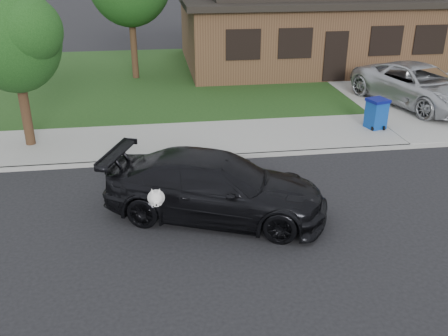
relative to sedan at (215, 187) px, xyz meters
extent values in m
plane|color=black|center=(2.55, -0.33, -0.71)|extent=(120.00, 120.00, 0.00)
cube|color=gray|center=(2.55, 4.67, -0.65)|extent=(60.00, 3.00, 0.12)
cube|color=gray|center=(2.55, 3.17, -0.65)|extent=(60.00, 0.12, 0.12)
cube|color=#193814|center=(2.55, 12.67, -0.65)|extent=(60.00, 13.00, 0.13)
cube|color=gray|center=(8.55, 9.67, -0.64)|extent=(4.50, 13.00, 0.14)
imported|color=black|center=(0.01, 0.00, 0.00)|extent=(5.29, 3.60, 1.42)
ellipsoid|color=white|center=(-1.30, -0.90, 0.28)|extent=(0.34, 0.40, 0.30)
sphere|color=white|center=(-1.30, -1.13, 0.38)|extent=(0.26, 0.26, 0.26)
cube|color=white|center=(-1.30, -1.25, 0.34)|extent=(0.09, 0.12, 0.08)
sphere|color=black|center=(-1.30, -1.31, 0.34)|extent=(0.04, 0.04, 0.04)
cone|color=white|center=(-1.37, -1.08, 0.52)|extent=(0.11, 0.11, 0.14)
cone|color=white|center=(-1.24, -1.08, 0.52)|extent=(0.11, 0.11, 0.14)
imported|color=#AFB1B7|center=(8.41, 6.92, 0.16)|extent=(3.87, 5.75, 1.46)
cube|color=navy|center=(5.86, 4.75, -0.16)|extent=(0.66, 0.66, 0.87)
cube|color=#080F61|center=(5.86, 4.75, 0.33)|extent=(0.72, 0.72, 0.10)
cylinder|color=black|center=(5.66, 4.48, -0.52)|extent=(0.08, 0.14, 0.14)
cylinder|color=black|center=(6.05, 4.48, -0.52)|extent=(0.08, 0.14, 0.14)
cube|color=#422B1C|center=(6.55, 14.67, 0.92)|extent=(12.00, 8.00, 3.00)
cube|color=black|center=(6.55, 10.64, 0.52)|extent=(1.00, 0.06, 2.10)
cube|color=black|center=(2.55, 10.64, 1.12)|extent=(1.30, 0.05, 1.10)
cube|color=black|center=(4.75, 10.64, 1.12)|extent=(1.30, 0.05, 1.10)
cube|color=black|center=(8.75, 10.64, 1.12)|extent=(1.30, 0.05, 1.10)
cube|color=black|center=(10.75, 10.64, 1.12)|extent=(1.30, 0.05, 1.10)
cylinder|color=#332114|center=(-1.95, 12.67, 0.66)|extent=(0.28, 0.28, 2.48)
cylinder|color=#332114|center=(-4.95, 4.87, 0.31)|extent=(0.28, 0.28, 1.80)
ellipsoid|color=#143811|center=(-4.95, 4.87, 2.51)|extent=(2.60, 2.60, 2.99)
sphere|color=#26591E|center=(-4.43, 4.48, 2.77)|extent=(1.82, 1.82, 1.82)
camera|label=1|loc=(-1.24, -9.77, 4.86)|focal=40.00mm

